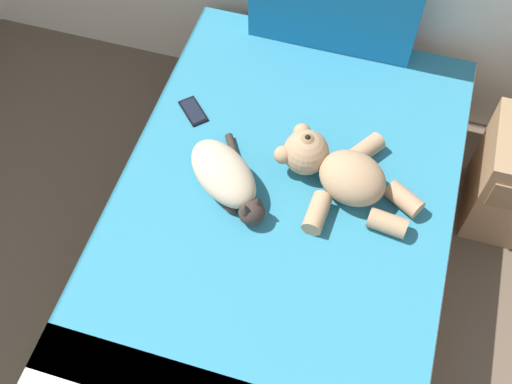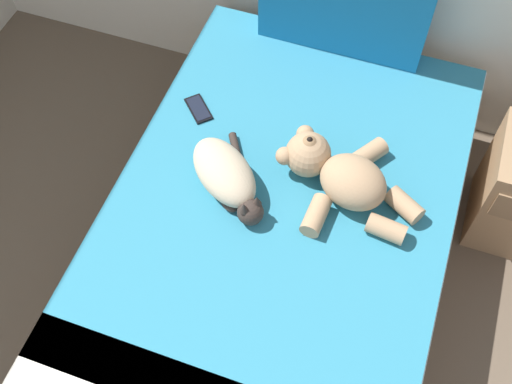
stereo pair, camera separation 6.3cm
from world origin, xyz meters
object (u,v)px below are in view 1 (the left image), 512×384
bed (279,237)px  cell_phone (193,111)px  teddy_bear (339,172)px  cat (226,177)px

bed → cell_phone: size_ratio=12.78×
bed → teddy_bear: bearing=40.7°
cat → teddy_bear: size_ratio=0.69×
cell_phone → bed: bearing=-35.5°
cat → teddy_bear: (0.40, 0.14, 0.01)m
cat → teddy_bear: bearing=19.1°
cat → cell_phone: cat is taller
cell_phone → cat: bearing=-51.7°
cat → cell_phone: (-0.25, 0.32, -0.07)m
bed → cat: size_ratio=4.88×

